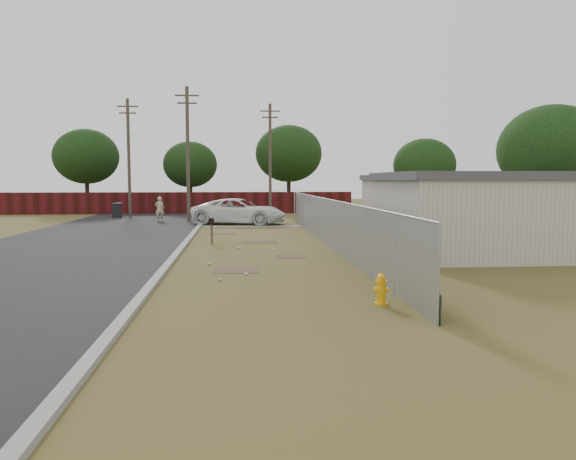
{
  "coord_description": "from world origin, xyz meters",
  "views": [
    {
      "loc": [
        -0.74,
        -22.32,
        2.82
      ],
      "look_at": [
        1.0,
        -3.23,
        1.1
      ],
      "focal_mm": 35.0,
      "sensor_mm": 36.0,
      "label": 1
    }
  ],
  "objects": [
    {
      "name": "street",
      "position": [
        -6.76,
        8.05,
        0.02
      ],
      "size": [
        15.1,
        60.0,
        0.12
      ],
      "color": "black",
      "rests_on": "ground"
    },
    {
      "name": "chainlink_fence",
      "position": [
        3.12,
        1.03,
        0.8
      ],
      "size": [
        0.1,
        27.06,
        2.02
      ],
      "color": "#94989C",
      "rests_on": "ground"
    },
    {
      "name": "privacy_fence",
      "position": [
        -6.0,
        25.0,
        0.9
      ],
      "size": [
        30.0,
        0.12,
        1.8
      ],
      "primitive_type": "cube",
      "color": "#4E1015",
      "rests_on": "ground"
    },
    {
      "name": "utility_poles",
      "position": [
        -3.67,
        20.67,
        4.69
      ],
      "size": [
        12.6,
        8.24,
        9.0
      ],
      "color": "brown",
      "rests_on": "ground"
    },
    {
      "name": "fire_hydrant",
      "position": [
        2.49,
        -10.08,
        0.35
      ],
      "size": [
        0.34,
        0.36,
        0.74
      ],
      "color": "#F7AF0D",
      "rests_on": "ground"
    },
    {
      "name": "houses",
      "position": [
        9.7,
        3.13,
        1.56
      ],
      "size": [
        9.3,
        17.24,
        3.1
      ],
      "color": "beige",
      "rests_on": "ground"
    },
    {
      "name": "horizon_trees",
      "position": [
        0.84,
        23.56,
        4.63
      ],
      "size": [
        33.32,
        31.94,
        7.78
      ],
      "color": "#2E2114",
      "rests_on": "ground"
    },
    {
      "name": "pickup_truck",
      "position": [
        -0.59,
        13.33,
        0.82
      ],
      "size": [
        6.43,
        4.34,
        1.64
      ],
      "primitive_type": "imported",
      "rotation": [
        0.0,
        0.0,
        1.27
      ],
      "color": "white",
      "rests_on": "ground"
    },
    {
      "name": "trash_bin",
      "position": [
        -9.71,
        20.62,
        0.56
      ],
      "size": [
        0.78,
        0.78,
        1.09
      ],
      "color": "black",
      "rests_on": "ground"
    },
    {
      "name": "pedestrian",
      "position": [
        -5.99,
        16.43,
        0.84
      ],
      "size": [
        0.69,
        0.53,
        1.68
      ],
      "primitive_type": "imported",
      "rotation": [
        0.0,
        0.0,
        3.36
      ],
      "color": "#C3B28F",
      "rests_on": "ground"
    },
    {
      "name": "ground",
      "position": [
        0.0,
        0.0,
        0.0
      ],
      "size": [
        120.0,
        120.0,
        0.0
      ],
      "primitive_type": "plane",
      "color": "brown",
      "rests_on": "ground"
    },
    {
      "name": "scattered_litter",
      "position": [
        -0.54,
        -1.95,
        0.04
      ],
      "size": [
        2.53,
        11.21,
        0.07
      ],
      "color": "silver",
      "rests_on": "ground"
    },
    {
      "name": "mailbox",
      "position": [
        -1.86,
        2.4,
        0.92
      ],
      "size": [
        0.22,
        0.51,
        1.16
      ],
      "color": "brown",
      "rests_on": "ground"
    }
  ]
}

